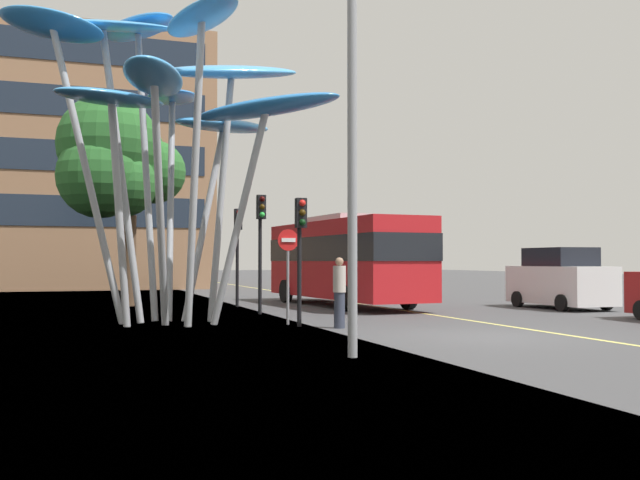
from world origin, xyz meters
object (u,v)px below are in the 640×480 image
(street_lamp, at_px, (372,84))
(no_entry_sign, at_px, (288,261))
(traffic_light_island_mid, at_px, (238,236))
(red_bus, at_px, (344,257))
(traffic_light_kerb_near, at_px, (300,233))
(pedestrian, at_px, (339,292))
(traffic_light_kerb_far, at_px, (261,228))
(leaf_sculpture, at_px, (169,86))
(car_parked_mid, at_px, (560,280))

(street_lamp, relative_size, no_entry_sign, 3.02)
(traffic_light_island_mid, bearing_deg, red_bus, -9.23)
(traffic_light_kerb_near, distance_m, pedestrian, 1.93)
(red_bus, distance_m, traffic_light_island_mid, 4.25)
(traffic_light_kerb_far, xyz_separation_m, no_entry_sign, (-0.22, -3.98, -1.09))
(traffic_light_island_mid, distance_m, street_lamp, 15.18)
(red_bus, distance_m, pedestrian, 9.51)
(leaf_sculpture, height_order, car_parked_mid, leaf_sculpture)
(red_bus, relative_size, leaf_sculpture, 1.06)
(traffic_light_island_mid, relative_size, pedestrian, 2.02)
(red_bus, xyz_separation_m, no_entry_sign, (-4.44, -7.33, -0.17))
(leaf_sculpture, height_order, street_lamp, leaf_sculpture)
(red_bus, xyz_separation_m, traffic_light_kerb_near, (-4.30, -8.07, 0.58))
(traffic_light_kerb_far, distance_m, car_parked_mid, 11.41)
(traffic_light_kerb_far, height_order, car_parked_mid, traffic_light_kerb_far)
(pedestrian, bearing_deg, car_parked_mid, 24.25)
(leaf_sculpture, relative_size, traffic_light_island_mid, 2.56)
(traffic_light_kerb_near, xyz_separation_m, no_entry_sign, (-0.13, 0.74, -0.75))
(traffic_light_kerb_near, height_order, traffic_light_island_mid, traffic_light_island_mid)
(red_bus, height_order, no_entry_sign, red_bus)
(traffic_light_kerb_near, xyz_separation_m, traffic_light_island_mid, (0.19, 8.74, 0.21))
(red_bus, bearing_deg, street_lamp, -108.67)
(red_bus, distance_m, street_lamp, 15.43)
(leaf_sculpture, distance_m, traffic_light_island_mid, 8.22)
(red_bus, xyz_separation_m, traffic_light_island_mid, (-4.12, 0.67, 0.79))
(red_bus, height_order, street_lamp, street_lamp)
(traffic_light_kerb_near, relative_size, no_entry_sign, 1.31)
(leaf_sculpture, relative_size, traffic_light_kerb_far, 2.44)
(red_bus, relative_size, street_lamp, 1.28)
(traffic_light_island_mid, distance_m, pedestrian, 9.66)
(street_lamp, bearing_deg, no_entry_sign, 86.75)
(traffic_light_kerb_near, bearing_deg, traffic_light_island_mid, 88.78)
(leaf_sculpture, bearing_deg, red_bus, 36.68)
(leaf_sculpture, xyz_separation_m, no_entry_sign, (3.07, -1.74, -5.06))
(street_lamp, bearing_deg, car_parked_mid, 40.76)
(red_bus, bearing_deg, traffic_light_kerb_far, -141.53)
(traffic_light_island_mid, relative_size, no_entry_sign, 1.42)
(leaf_sculpture, distance_m, pedestrian, 7.83)
(car_parked_mid, distance_m, pedestrian, 11.50)
(street_lamp, bearing_deg, leaf_sculpture, 107.09)
(traffic_light_kerb_near, height_order, traffic_light_kerb_far, traffic_light_kerb_far)
(no_entry_sign, bearing_deg, red_bus, 58.82)
(traffic_light_kerb_far, relative_size, pedestrian, 2.12)
(street_lamp, bearing_deg, traffic_light_kerb_far, 86.80)
(car_parked_mid, xyz_separation_m, pedestrian, (-10.48, -4.72, -0.13))
(no_entry_sign, bearing_deg, traffic_light_kerb_near, -79.73)
(leaf_sculpture, height_order, pedestrian, leaf_sculpture)
(leaf_sculpture, height_order, traffic_light_island_mid, leaf_sculpture)
(leaf_sculpture, distance_m, street_lamp, 9.27)
(traffic_light_kerb_near, bearing_deg, car_parked_mid, 19.41)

